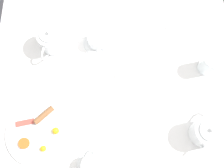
% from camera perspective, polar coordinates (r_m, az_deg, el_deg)
% --- Properties ---
extents(ground_plane, '(8.00, 8.00, 0.00)m').
position_cam_1_polar(ground_plane, '(1.98, 0.00, -6.94)').
color(ground_plane, '#333338').
extents(table, '(1.08, 1.15, 0.77)m').
position_cam_1_polar(table, '(1.30, 0.00, -1.15)').
color(table, white).
rests_on(table, ground_plane).
extents(breakfast_plate, '(0.30, 0.30, 0.04)m').
position_cam_1_polar(breakfast_plate, '(1.22, -15.61, -10.03)').
color(breakfast_plate, white).
rests_on(breakfast_plate, table).
extents(teapot_near, '(0.21, 0.12, 0.13)m').
position_cam_1_polar(teapot_near, '(1.20, 19.66, -9.75)').
color(teapot_near, white).
rests_on(teapot_near, table).
extents(teapot_far, '(0.21, 0.12, 0.13)m').
position_cam_1_polar(teapot_far, '(1.30, -13.20, 9.42)').
color(teapot_far, white).
rests_on(teapot_far, table).
extents(teacup_with_saucer_left, '(0.14, 0.14, 0.07)m').
position_cam_1_polar(teacup_with_saucer_left, '(1.15, -4.56, -17.20)').
color(teacup_with_saucer_left, white).
rests_on(teacup_with_saucer_left, table).
extents(teacup_with_saucer_right, '(0.14, 0.14, 0.07)m').
position_cam_1_polar(teacup_with_saucer_right, '(1.29, -3.51, 9.47)').
color(teacup_with_saucer_right, white).
rests_on(teacup_with_saucer_right, table).
extents(water_glass_tall, '(0.08, 0.08, 0.11)m').
position_cam_1_polar(water_glass_tall, '(1.29, 20.19, 4.19)').
color(water_glass_tall, white).
rests_on(water_glass_tall, table).
extents(napkin_folded, '(0.15, 0.11, 0.01)m').
position_cam_1_polar(napkin_folded, '(1.26, 2.81, 3.09)').
color(napkin_folded, white).
rests_on(napkin_folded, table).
extents(fork_by_plate, '(0.19, 0.03, 0.00)m').
position_cam_1_polar(fork_by_plate, '(1.42, 11.90, 14.53)').
color(fork_by_plate, silver).
rests_on(fork_by_plate, table).
extents(knife_by_plate, '(0.21, 0.11, 0.00)m').
position_cam_1_polar(knife_by_plate, '(1.19, 4.77, -9.42)').
color(knife_by_plate, silver).
rests_on(knife_by_plate, table).
extents(spoon_for_tea, '(0.12, 0.09, 0.00)m').
position_cam_1_polar(spoon_for_tea, '(1.40, -5.47, 14.94)').
color(spoon_for_tea, silver).
rests_on(spoon_for_tea, table).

